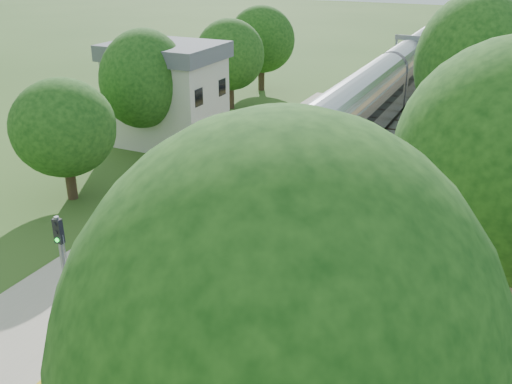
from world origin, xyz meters
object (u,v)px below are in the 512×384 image
at_px(train, 429,53).
at_px(signal_platform, 64,269).
at_px(station_building, 167,93).
at_px(signal_gantry, 434,51).
at_px(lamppost_far, 148,235).
at_px(signal_farside, 383,190).

relative_size(train, signal_platform, 22.72).
bearing_deg(station_building, signal_platform, -64.91).
xyz_separation_m(signal_gantry, signal_platform, (-5.37, -48.70, -1.00)).
relative_size(station_building, signal_platform, 1.54).
bearing_deg(lamppost_far, signal_gantry, 81.94).
bearing_deg(signal_platform, station_building, 115.09).
distance_m(lamppost_far, signal_farside, 11.45).
bearing_deg(train, lamppost_far, -93.69).
height_order(station_building, signal_platform, station_building).
height_order(signal_platform, signal_farside, signal_farside).
distance_m(lamppost_far, signal_platform, 6.30).
relative_size(signal_gantry, train, 0.07).
relative_size(lamppost_far, signal_platform, 0.73).
distance_m(signal_gantry, train, 13.25).
height_order(station_building, lamppost_far, station_building).
height_order(signal_gantry, train, signal_gantry).
distance_m(signal_gantry, signal_platform, 49.00).
xyz_separation_m(station_building, train, (14.00, 37.78, -1.71)).
bearing_deg(signal_farside, signal_platform, -127.86).
bearing_deg(signal_gantry, signal_platform, -96.29).
distance_m(station_building, signal_platform, 26.17).
relative_size(station_building, signal_gantry, 1.02).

